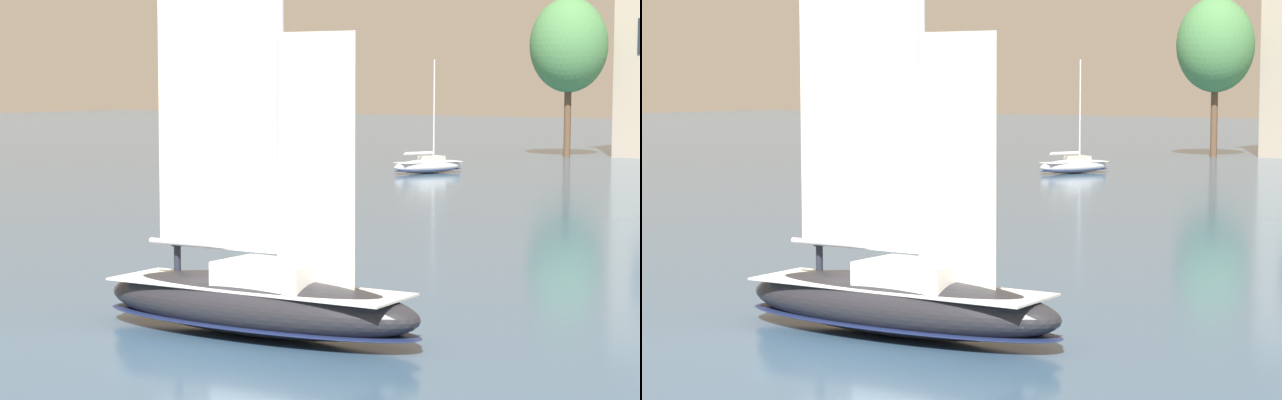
{
  "view_description": "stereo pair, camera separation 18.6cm",
  "coord_description": "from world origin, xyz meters",
  "views": [
    {
      "loc": [
        21.04,
        -26.57,
        6.95
      ],
      "look_at": [
        0.0,
        3.0,
        3.51
      ],
      "focal_mm": 70.0,
      "sensor_mm": 36.0,
      "label": 1
    },
    {
      "loc": [
        21.2,
        -26.46,
        6.95
      ],
      "look_at": [
        0.0,
        3.0,
        3.51
      ],
      "focal_mm": 70.0,
      "sensor_mm": 36.0,
      "label": 2
    }
  ],
  "objects": [
    {
      "name": "sailboat_main",
      "position": [
        0.01,
        0.0,
        1.1
      ],
      "size": [
        10.29,
        3.53,
        13.9
      ],
      "color": "#232328",
      "rests_on": "ground"
    },
    {
      "name": "sailboat_moored_far_slip",
      "position": [
        -20.62,
        26.13,
        0.8
      ],
      "size": [
        8.77,
        5.9,
        11.8
      ],
      "color": "#232328",
      "rests_on": "ground"
    },
    {
      "name": "tree_shore_left",
      "position": [
        -27.32,
        80.98,
        10.31
      ],
      "size": [
        7.15,
        7.15,
        14.73
      ],
      "color": "brown",
      "rests_on": "ground"
    },
    {
      "name": "sailboat_moored_mid_channel",
      "position": [
        -27.32,
        55.7,
        0.59
      ],
      "size": [
        4.11,
        6.47,
        8.66
      ],
      "color": "silver",
      "rests_on": "ground"
    },
    {
      "name": "ground_plane",
      "position": [
        0.0,
        0.0,
        0.0
      ],
      "size": [
        400.0,
        400.0,
        0.0
      ],
      "primitive_type": "plane",
      "color": "#385675"
    }
  ]
}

